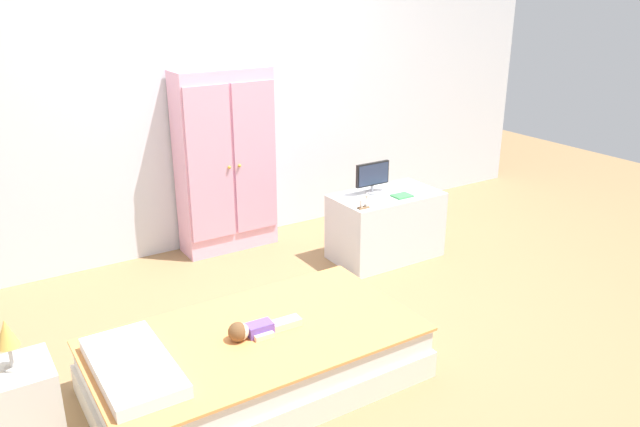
% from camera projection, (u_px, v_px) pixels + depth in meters
% --- Properties ---
extents(ground_plane, '(10.00, 10.00, 0.02)m').
position_uv_depth(ground_plane, '(321.00, 326.00, 3.78)').
color(ground_plane, '#99754C').
extents(back_wall, '(6.40, 0.05, 2.70)m').
position_uv_depth(back_wall, '(205.00, 68.00, 4.56)').
color(back_wall, silver).
rests_on(back_wall, ground_plane).
extents(bed, '(1.63, 0.89, 0.29)m').
position_uv_depth(bed, '(257.00, 359.00, 3.18)').
color(bed, silver).
rests_on(bed, ground_plane).
extents(pillow, '(0.32, 0.64, 0.06)m').
position_uv_depth(pillow, '(133.00, 367.00, 2.81)').
color(pillow, white).
rests_on(pillow, bed).
extents(doll, '(0.39, 0.13, 0.10)m').
position_uv_depth(doll, '(252.00, 330.00, 3.10)').
color(doll, '#6B4CB2').
rests_on(doll, bed).
extents(nightstand, '(0.31, 0.31, 0.35)m').
position_uv_depth(nightstand, '(20.00, 402.00, 2.81)').
color(nightstand, silver).
rests_on(nightstand, ground_plane).
extents(table_lamp, '(0.10, 0.10, 0.24)m').
position_uv_depth(table_lamp, '(7.00, 335.00, 2.69)').
color(table_lamp, '#B7B2AD').
rests_on(table_lamp, nightstand).
extents(wardrobe, '(0.71, 0.31, 1.37)m').
position_uv_depth(wardrobe, '(226.00, 161.00, 4.66)').
color(wardrobe, '#EFADCC').
rests_on(wardrobe, ground_plane).
extents(tv_stand, '(0.79, 0.45, 0.49)m').
position_uv_depth(tv_stand, '(386.00, 226.00, 4.64)').
color(tv_stand, silver).
rests_on(tv_stand, ground_plane).
extents(tv_monitor, '(0.28, 0.10, 0.23)m').
position_uv_depth(tv_monitor, '(373.00, 176.00, 4.53)').
color(tv_monitor, '#99999E').
rests_on(tv_monitor, tv_stand).
extents(rocking_horse_toy, '(0.08, 0.04, 0.10)m').
position_uv_depth(rocking_horse_toy, '(364.00, 202.00, 4.25)').
color(rocking_horse_toy, '#8E6642').
rests_on(rocking_horse_toy, tv_stand).
extents(book_green, '(0.14, 0.11, 0.01)m').
position_uv_depth(book_green, '(402.00, 196.00, 4.50)').
color(book_green, '#429E51').
rests_on(book_green, tv_stand).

